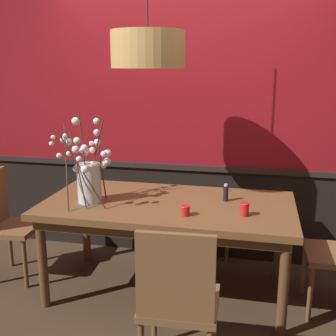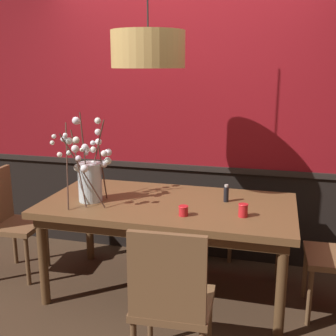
# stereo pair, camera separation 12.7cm
# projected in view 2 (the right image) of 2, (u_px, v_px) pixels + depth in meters

# --- Properties ---
(ground_plane) EXTENTS (24.00, 24.00, 0.00)m
(ground_plane) POSITION_uv_depth(u_px,v_px,m) (168.00, 291.00, 3.43)
(ground_plane) COLOR #422D1E
(back_wall) EXTENTS (4.70, 0.14, 2.82)m
(back_wall) POSITION_uv_depth(u_px,v_px,m) (190.00, 110.00, 3.84)
(back_wall) COLOR black
(back_wall) RESTS_ON ground
(dining_table) EXTENTS (1.92, 0.99, 0.77)m
(dining_table) POSITION_uv_depth(u_px,v_px,m) (168.00, 212.00, 3.27)
(dining_table) COLOR brown
(dining_table) RESTS_ON ground
(chair_head_west_end) EXTENTS (0.41, 0.42, 0.94)m
(chair_head_west_end) POSITION_uv_depth(u_px,v_px,m) (10.00, 217.00, 3.62)
(chair_head_west_end) COLOR brown
(chair_head_west_end) RESTS_ON ground
(chair_near_side_right) EXTENTS (0.47, 0.46, 0.96)m
(chair_near_side_right) POSITION_uv_depth(u_px,v_px,m) (171.00, 297.00, 2.37)
(chair_near_side_right) COLOR brown
(chair_near_side_right) RESTS_ON ground
(chair_far_side_left) EXTENTS (0.49, 0.47, 0.89)m
(chair_far_side_left) POSITION_uv_depth(u_px,v_px,m) (165.00, 196.00, 4.25)
(chair_far_side_left) COLOR brown
(chair_far_side_left) RESTS_ON ground
(chair_far_side_right) EXTENTS (0.41, 0.43, 0.91)m
(chair_far_side_right) POSITION_uv_depth(u_px,v_px,m) (216.00, 200.00, 4.10)
(chair_far_side_right) COLOR brown
(chair_far_side_right) RESTS_ON ground
(vase_with_blossoms) EXTENTS (0.43, 0.48, 0.69)m
(vase_with_blossoms) POSITION_uv_depth(u_px,v_px,m) (89.00, 177.00, 3.23)
(vase_with_blossoms) COLOR silver
(vase_with_blossoms) RESTS_ON dining_table
(candle_holder_nearer_center) EXTENTS (0.07, 0.07, 0.09)m
(candle_holder_nearer_center) POSITION_uv_depth(u_px,v_px,m) (243.00, 210.00, 2.93)
(candle_holder_nearer_center) COLOR red
(candle_holder_nearer_center) RESTS_ON dining_table
(candle_holder_nearer_edge) EXTENTS (0.07, 0.07, 0.07)m
(candle_holder_nearer_edge) POSITION_uv_depth(u_px,v_px,m) (183.00, 211.00, 2.95)
(candle_holder_nearer_edge) COLOR red
(candle_holder_nearer_edge) RESTS_ON dining_table
(condiment_bottle) EXTENTS (0.04, 0.04, 0.14)m
(condiment_bottle) POSITION_uv_depth(u_px,v_px,m) (226.00, 194.00, 3.25)
(condiment_bottle) COLOR black
(condiment_bottle) RESTS_ON dining_table
(pendant_lamp) EXTENTS (0.53, 0.53, 1.04)m
(pendant_lamp) POSITION_uv_depth(u_px,v_px,m) (148.00, 49.00, 3.00)
(pendant_lamp) COLOR tan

